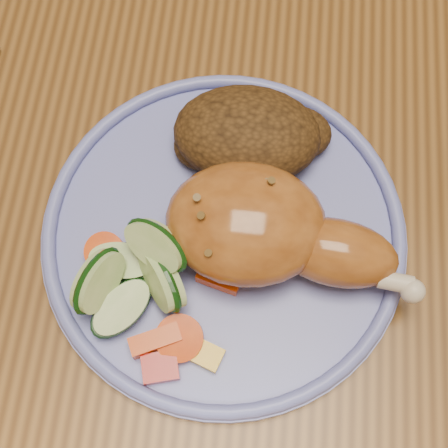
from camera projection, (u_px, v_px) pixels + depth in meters
The scene contains 7 objects.
ground at pixel (268, 330), 1.18m from camera, with size 4.00×4.00×0.00m, color #51341B.
dining_table at pixel (316, 184), 0.56m from camera, with size 0.90×1.40×0.75m.
plate at pixel (224, 234), 0.45m from camera, with size 0.26×0.26×0.01m, color #6D75C8.
plate_rim at pixel (224, 229), 0.44m from camera, with size 0.26×0.26×0.01m, color #6D75C8.
chicken_leg at pixel (268, 230), 0.42m from camera, with size 0.18×0.09×0.06m.
rice_pilaf at pixel (250, 135), 0.45m from camera, with size 0.12×0.08×0.05m.
vegetable_pile at pixel (138, 283), 0.41m from camera, with size 0.12×0.12×0.06m.
Camera 1 is at (-0.06, -0.24, 1.18)m, focal length 50.00 mm.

